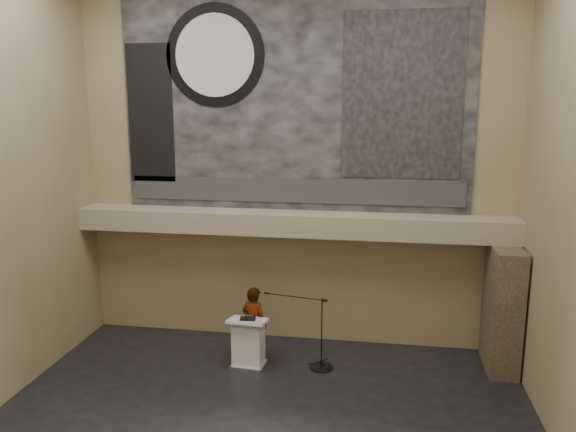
# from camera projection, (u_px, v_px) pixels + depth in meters

# --- Properties ---
(floor) EXTENTS (10.00, 10.00, 0.00)m
(floor) POSITION_uv_depth(u_px,v_px,m) (259.00, 429.00, 9.92)
(floor) COLOR black
(floor) RESTS_ON ground
(wall_back) EXTENTS (10.00, 0.02, 8.50)m
(wall_back) POSITION_uv_depth(u_px,v_px,m) (294.00, 165.00, 12.94)
(wall_back) COLOR #857354
(wall_back) RESTS_ON floor
(wall_front) EXTENTS (10.00, 0.02, 8.50)m
(wall_front) POSITION_uv_depth(u_px,v_px,m) (162.00, 258.00, 5.21)
(wall_front) COLOR #857354
(wall_front) RESTS_ON floor
(soffit) EXTENTS (10.00, 0.80, 0.50)m
(soffit) POSITION_uv_depth(u_px,v_px,m) (291.00, 223.00, 12.81)
(soffit) COLOR gray
(soffit) RESTS_ON wall_back
(sprinkler_left) EXTENTS (0.04, 0.04, 0.06)m
(sprinkler_left) POSITION_uv_depth(u_px,v_px,m) (223.00, 233.00, 13.08)
(sprinkler_left) COLOR #B2893D
(sprinkler_left) RESTS_ON soffit
(sprinkler_right) EXTENTS (0.04, 0.04, 0.06)m
(sprinkler_right) POSITION_uv_depth(u_px,v_px,m) (374.00, 239.00, 12.52)
(sprinkler_right) COLOR #B2893D
(sprinkler_right) RESTS_ON soffit
(banner) EXTENTS (8.00, 0.05, 5.00)m
(banner) POSITION_uv_depth(u_px,v_px,m) (294.00, 101.00, 12.62)
(banner) COLOR black
(banner) RESTS_ON wall_back
(banner_text_strip) EXTENTS (7.76, 0.02, 0.55)m
(banner_text_strip) POSITION_uv_depth(u_px,v_px,m) (293.00, 191.00, 12.99)
(banner_text_strip) COLOR #2B2B2B
(banner_text_strip) RESTS_ON banner
(banner_clock_rim) EXTENTS (2.30, 0.02, 2.30)m
(banner_clock_rim) POSITION_uv_depth(u_px,v_px,m) (215.00, 55.00, 12.67)
(banner_clock_rim) COLOR black
(banner_clock_rim) RESTS_ON banner
(banner_clock_face) EXTENTS (1.84, 0.02, 1.84)m
(banner_clock_face) POSITION_uv_depth(u_px,v_px,m) (214.00, 55.00, 12.65)
(banner_clock_face) COLOR silver
(banner_clock_face) RESTS_ON banner
(banner_building_print) EXTENTS (2.60, 0.02, 3.60)m
(banner_building_print) POSITION_uv_depth(u_px,v_px,m) (402.00, 96.00, 12.18)
(banner_building_print) COLOR black
(banner_building_print) RESTS_ON banner
(banner_brick_print) EXTENTS (1.10, 0.02, 3.20)m
(banner_brick_print) POSITION_uv_depth(u_px,v_px,m) (151.00, 114.00, 13.18)
(banner_brick_print) COLOR black
(banner_brick_print) RESTS_ON banner
(stone_pier) EXTENTS (0.60, 1.40, 2.70)m
(stone_pier) POSITION_uv_depth(u_px,v_px,m) (502.00, 308.00, 11.96)
(stone_pier) COLOR #3E3226
(stone_pier) RESTS_ON floor
(lectern) EXTENTS (0.85, 0.64, 1.14)m
(lectern) POSITION_uv_depth(u_px,v_px,m) (248.00, 343.00, 12.14)
(lectern) COLOR silver
(lectern) RESTS_ON floor
(binder) EXTENTS (0.36, 0.31, 0.04)m
(binder) POSITION_uv_depth(u_px,v_px,m) (248.00, 319.00, 11.99)
(binder) COLOR black
(binder) RESTS_ON lectern
(papers) EXTENTS (0.20, 0.27, 0.00)m
(papers) POSITION_uv_depth(u_px,v_px,m) (244.00, 319.00, 12.04)
(papers) COLOR white
(papers) RESTS_ON lectern
(speaker_person) EXTENTS (0.72, 0.60, 1.69)m
(speaker_person) POSITION_uv_depth(u_px,v_px,m) (254.00, 324.00, 12.44)
(speaker_person) COLOR white
(speaker_person) RESTS_ON floor
(mic_stand) EXTENTS (1.57, 0.52, 1.59)m
(mic_stand) POSITION_uv_depth(u_px,v_px,m) (319.00, 357.00, 12.16)
(mic_stand) COLOR black
(mic_stand) RESTS_ON floor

